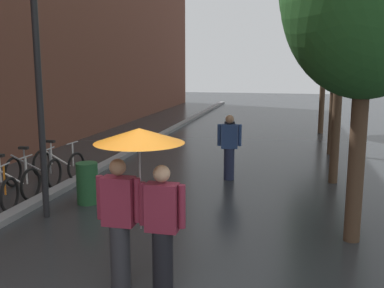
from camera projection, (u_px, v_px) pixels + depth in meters
The scene contains 10 objects.
kerb_strip at pixel (142, 145), 15.33m from camera, with size 0.30×36.00×0.12m, color slate.
street_tree_2 at pixel (337, 29), 13.50m from camera, with size 2.50×2.50×5.40m.
street_tree_3 at pixel (325, 38), 17.76m from camera, with size 2.59×2.59×5.17m.
parked_bicycle_1 at pixel (9, 182), 9.42m from camera, with size 1.10×0.73×0.96m.
parked_bicycle_2 at pixel (33, 172), 10.28m from camera, with size 1.12×0.76×0.96m.
parked_bicycle_3 at pixel (59, 164), 11.10m from camera, with size 1.16×0.83×0.96m.
couple_under_umbrella at pixel (140, 184), 5.46m from camera, with size 1.16×1.11×2.07m.
street_lamp_post at pixel (39, 81), 7.91m from camera, with size 0.24×0.24×4.35m.
litter_bin at pixel (87, 183), 9.10m from camera, with size 0.44×0.44×0.85m, color #1E4C28.
pedestrian_walking_midground at pixel (229, 145), 10.93m from camera, with size 0.59×0.36×1.61m.
Camera 1 is at (1.83, -4.32, 2.83)m, focal length 41.68 mm.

